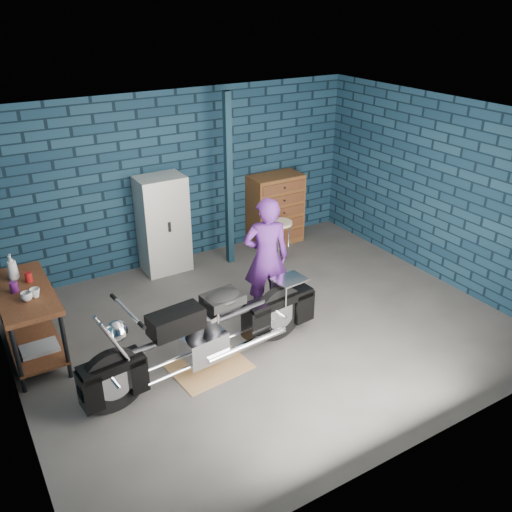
{
  "coord_description": "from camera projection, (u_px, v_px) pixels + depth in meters",
  "views": [
    {
      "loc": [
        -3.16,
        -5.06,
        3.96
      ],
      "look_at": [
        0.05,
        0.3,
        0.91
      ],
      "focal_mm": 38.0,
      "sensor_mm": 36.0,
      "label": 1
    }
  ],
  "objects": [
    {
      "name": "ground",
      "position": [
        265.0,
        328.0,
        7.1
      ],
      "size": [
        6.0,
        6.0,
        0.0
      ],
      "primitive_type": "plane",
      "color": "#4D4A48",
      "rests_on": "ground"
    },
    {
      "name": "room_walls",
      "position": [
        242.0,
        177.0,
        6.69
      ],
      "size": [
        6.02,
        5.01,
        2.71
      ],
      "color": "#102536",
      "rests_on": "ground"
    },
    {
      "name": "support_post",
      "position": [
        229.0,
        182.0,
        8.26
      ],
      "size": [
        0.1,
        0.1,
        2.7
      ],
      "primitive_type": "cube",
      "color": "#102733",
      "rests_on": "ground"
    },
    {
      "name": "workbench",
      "position": [
        31.0,
        324.0,
        6.35
      ],
      "size": [
        0.6,
        1.4,
        0.91
      ],
      "primitive_type": "cube",
      "color": "brown",
      "rests_on": "ground"
    },
    {
      "name": "drip_mat",
      "position": [
        210.0,
        367.0,
        6.34
      ],
      "size": [
        0.93,
        0.74,
        0.01
      ],
      "primitive_type": "cube",
      "rotation": [
        0.0,
        0.0,
        0.1
      ],
      "color": "#966B41",
      "rests_on": "ground"
    },
    {
      "name": "motorcycle",
      "position": [
        208.0,
        326.0,
        6.1
      ],
      "size": [
        2.64,
        0.95,
        1.14
      ],
      "primitive_type": null,
      "rotation": [
        0.0,
        0.0,
        0.1
      ],
      "color": "black",
      "rests_on": "ground"
    },
    {
      "name": "person",
      "position": [
        266.0,
        258.0,
        7.08
      ],
      "size": [
        0.71,
        0.59,
        1.66
      ],
      "primitive_type": "imported",
      "rotation": [
        0.0,
        0.0,
        2.78
      ],
      "color": "#471B67",
      "rests_on": "ground"
    },
    {
      "name": "storage_bin",
      "position": [
        41.0,
        356.0,
        6.33
      ],
      "size": [
        0.41,
        0.29,
        0.26
      ],
      "primitive_type": "cube",
      "color": "gray",
      "rests_on": "ground"
    },
    {
      "name": "locker",
      "position": [
        163.0,
        225.0,
        8.28
      ],
      "size": [
        0.71,
        0.51,
        1.52
      ],
      "primitive_type": "cube",
      "color": "beige",
      "rests_on": "ground"
    },
    {
      "name": "tool_chest",
      "position": [
        276.0,
        209.0,
        9.29
      ],
      "size": [
        0.9,
        0.5,
        1.2
      ],
      "primitive_type": "cube",
      "color": "brown",
      "rests_on": "ground"
    },
    {
      "name": "shop_stool",
      "position": [
        280.0,
        241.0,
        8.72
      ],
      "size": [
        0.47,
        0.47,
        0.69
      ],
      "primitive_type": null,
      "rotation": [
        0.0,
        0.0,
        -0.31
      ],
      "color": "beige",
      "rests_on": "ground"
    },
    {
      "name": "cup_a",
      "position": [
        27.0,
        296.0,
        5.93
      ],
      "size": [
        0.15,
        0.15,
        0.1
      ],
      "primitive_type": "imported",
      "rotation": [
        0.0,
        0.0,
        0.28
      ],
      "color": "beige",
      "rests_on": "workbench"
    },
    {
      "name": "cup_b",
      "position": [
        35.0,
        293.0,
        5.99
      ],
      "size": [
        0.15,
        0.15,
        0.1
      ],
      "primitive_type": "imported",
      "rotation": [
        0.0,
        0.0,
        -0.4
      ],
      "color": "beige",
      "rests_on": "workbench"
    },
    {
      "name": "mug_purple",
      "position": [
        14.0,
        287.0,
        6.09
      ],
      "size": [
        0.12,
        0.12,
        0.12
      ],
      "primitive_type": "cylinder",
      "rotation": [
        0.0,
        0.0,
        0.36
      ],
      "color": "#611A69",
      "rests_on": "workbench"
    },
    {
      "name": "mug_red",
      "position": [
        29.0,
        277.0,
        6.31
      ],
      "size": [
        0.11,
        0.11,
        0.12
      ],
      "primitive_type": "cylinder",
      "rotation": [
        0.0,
        0.0,
        -0.37
      ],
      "color": "maroon",
      "rests_on": "workbench"
    },
    {
      "name": "bottle",
      "position": [
        12.0,
        267.0,
        6.32
      ],
      "size": [
        0.16,
        0.16,
        0.32
      ],
      "primitive_type": "imported",
      "rotation": [
        0.0,
        0.0,
        -0.34
      ],
      "color": "gray",
      "rests_on": "workbench"
    }
  ]
}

